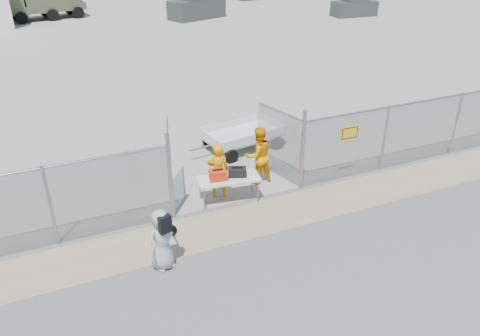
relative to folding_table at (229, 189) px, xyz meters
name	(u,v)px	position (x,y,z in m)	size (l,w,h in m)	color
ground	(271,240)	(0.27, -2.18, -0.38)	(160.00, 160.00, 0.00)	#545151
tarmac_inside	(78,3)	(0.27, 39.82, -0.37)	(160.00, 80.00, 0.01)	gray
dirt_strip	(255,219)	(0.27, -1.18, -0.37)	(44.00, 1.60, 0.01)	#9B7D5F
chain_link_fence	(240,168)	(0.27, -0.18, 0.72)	(40.00, 0.20, 2.20)	gray
folding_table	(229,189)	(0.00, 0.00, 0.00)	(1.77, 0.74, 0.75)	silver
orange_bag	(218,175)	(-0.31, 0.03, 0.52)	(0.48, 0.32, 0.30)	red
black_duffel	(237,172)	(0.27, 0.02, 0.50)	(0.52, 0.30, 0.25)	black
security_worker_left	(218,171)	(-0.19, 0.35, 0.47)	(0.62, 0.41, 1.70)	orange
security_worker_right	(258,155)	(1.25, 0.68, 0.54)	(0.89, 0.69, 1.83)	orange
visitor	(162,239)	(-2.51, -2.11, 0.40)	(0.76, 0.49, 1.55)	#9A9A9A
utility_trailer	(243,137)	(1.82, 3.11, 0.05)	(3.53, 1.82, 0.86)	silver
military_truck	(45,1)	(-3.01, 32.27, 1.06)	(6.04, 2.23, 2.88)	#465032
parked_vehicle_near	(197,6)	(8.43, 27.57, 0.66)	(4.58, 2.07, 2.07)	#353835
parked_vehicle_far	(354,6)	(21.01, 23.30, 0.46)	(3.70, 1.67, 1.67)	#353835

